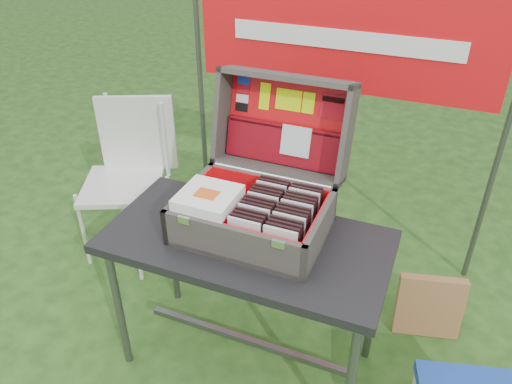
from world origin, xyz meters
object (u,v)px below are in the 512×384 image
at_px(chair, 123,187).
at_px(cardboard_box, 429,306).
at_px(suitcase, 258,168).
at_px(table, 247,303).

relative_size(chair, cardboard_box, 2.81).
distance_m(suitcase, cardboard_box, 1.21).
xyz_separation_m(suitcase, chair, (-0.99, 0.36, -0.54)).
height_order(table, cardboard_box, table).
relative_size(table, suitcase, 1.97).
distance_m(chair, cardboard_box, 1.79).
bearing_deg(chair, cardboard_box, -23.45).
bearing_deg(suitcase, table, -94.37).
relative_size(table, cardboard_box, 3.45).
relative_size(suitcase, chair, 0.62).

